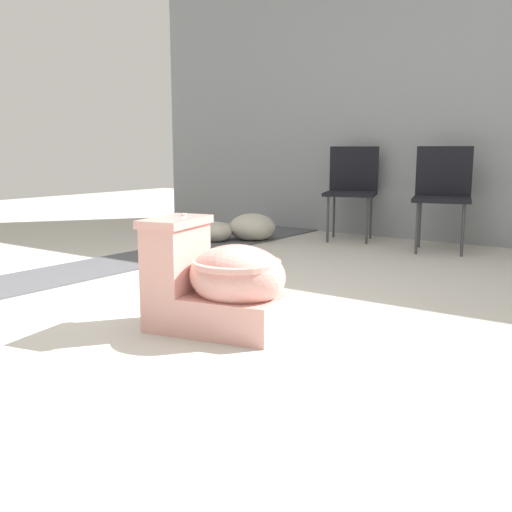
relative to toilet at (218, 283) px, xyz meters
name	(u,v)px	position (x,y,z in m)	size (l,w,h in m)	color
ground_plane	(187,316)	(-0.28, 0.10, -0.22)	(14.00, 14.00, 0.00)	#B7B2A8
gravel_strip	(94,268)	(-1.59, 0.60, -0.21)	(0.56, 8.00, 0.01)	#4C4C51
building_wall	(486,90)	(0.22, 3.28, 1.08)	(7.00, 0.20, 2.60)	gray
toilet	(218,283)	(0.00, 0.00, 0.00)	(0.69, 0.50, 0.52)	#E09E93
folding_chair_left	(352,183)	(-0.79, 2.89, 0.29)	(0.56, 0.56, 0.83)	black
folding_chair_middle	(443,187)	(0.07, 2.76, 0.29)	(0.55, 0.55, 0.83)	black
boulder_near	(215,232)	(-1.68, 2.01, -0.13)	(0.33, 0.29, 0.18)	#ADA899
boulder_far	(252,227)	(-1.46, 2.26, -0.10)	(0.41, 0.41, 0.25)	#ADA899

